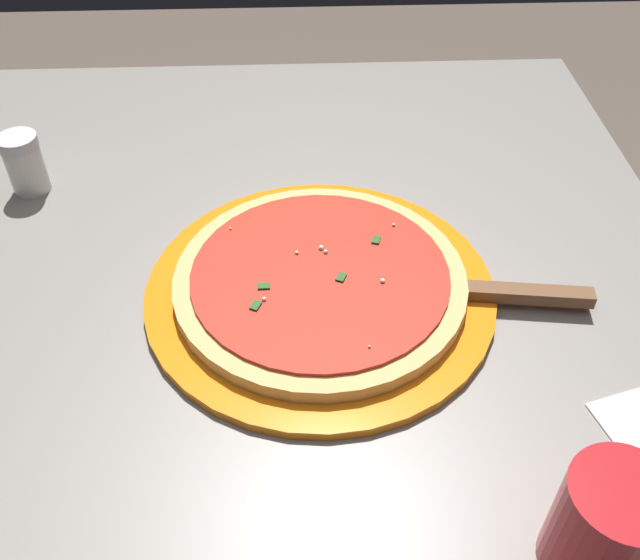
{
  "coord_description": "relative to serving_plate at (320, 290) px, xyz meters",
  "views": [
    {
      "loc": [
        -0.55,
        -0.02,
        1.24
      ],
      "look_at": [
        -0.03,
        -0.04,
        0.75
      ],
      "focal_mm": 39.41,
      "sensor_mm": 36.0,
      "label": 1
    }
  ],
  "objects": [
    {
      "name": "restaurant_table",
      "position": [
        0.03,
        0.04,
        -0.14
      ],
      "size": [
        0.97,
        0.89,
        0.73
      ],
      "color": "black",
      "rests_on": "ground_plane"
    },
    {
      "name": "serving_plate",
      "position": [
        0.0,
        0.0,
        0.0
      ],
      "size": [
        0.36,
        0.36,
        0.01
      ],
      "primitive_type": "cylinder",
      "color": "orange",
      "rests_on": "restaurant_table"
    },
    {
      "name": "pizza",
      "position": [
        0.0,
        0.0,
        0.01
      ],
      "size": [
        0.3,
        0.3,
        0.02
      ],
      "color": "#DBB26B",
      "rests_on": "serving_plate"
    },
    {
      "name": "pizza_server",
      "position": [
        -0.02,
        -0.17,
        0.01
      ],
      "size": [
        0.08,
        0.22,
        0.01
      ],
      "color": "silver",
      "rests_on": "serving_plate"
    },
    {
      "name": "cup_tall_drink",
      "position": [
        -0.29,
        -0.19,
        0.04
      ],
      "size": [
        0.08,
        0.08,
        0.1
      ],
      "primitive_type": "cylinder",
      "color": "#B2191E",
      "rests_on": "restaurant_table"
    },
    {
      "name": "parmesan_shaker",
      "position": [
        0.2,
        0.34,
        0.03
      ],
      "size": [
        0.05,
        0.05,
        0.07
      ],
      "color": "silver",
      "rests_on": "restaurant_table"
    }
  ]
}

